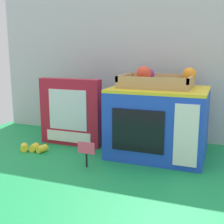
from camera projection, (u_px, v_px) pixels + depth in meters
ground_plane at (126, 152)px, 1.33m from camera, size 1.70×1.70×0.00m
display_back_panel at (143, 66)px, 1.50m from camera, size 1.61×0.03×0.73m
toy_microwave at (158, 122)px, 1.27m from camera, size 0.40×0.30×0.29m
food_groups_crate at (157, 81)px, 1.26m from camera, size 0.30×0.21×0.09m
cookie_set_box at (70, 112)px, 1.41m from camera, size 0.30×0.05×0.31m
price_sign at (86, 151)px, 1.15m from camera, size 0.07×0.01×0.10m
loose_toy_banana at (33, 148)px, 1.33m from camera, size 0.13×0.07×0.03m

